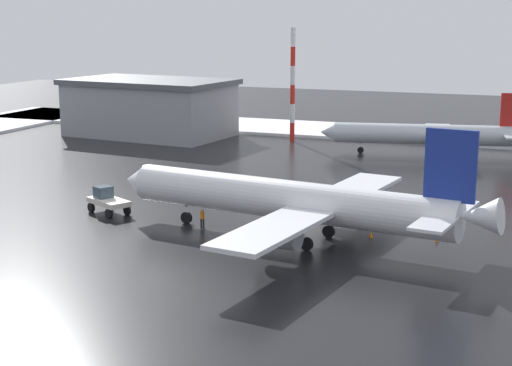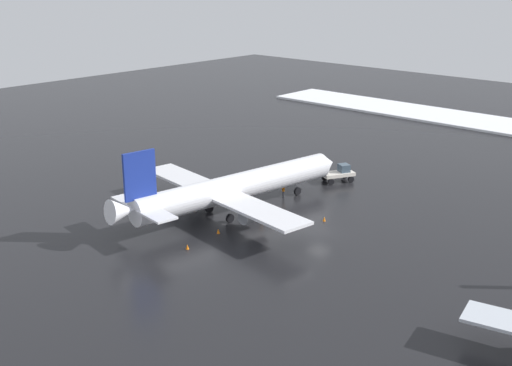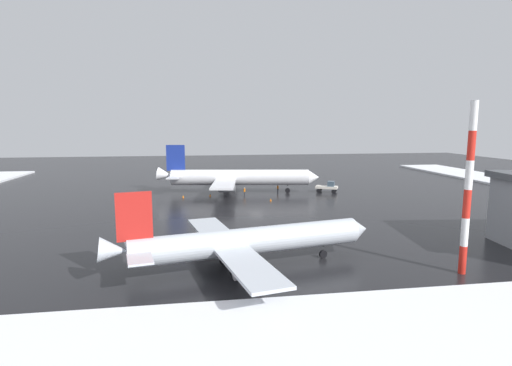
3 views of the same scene
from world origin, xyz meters
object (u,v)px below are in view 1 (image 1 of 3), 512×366
(ground_crew_by_nose_gear, at_px, (202,217))
(ground_crew_mid_apron, at_px, (294,218))
(traffic_cone_near_nose, at_px, (273,205))
(traffic_cone_mid_line, at_px, (371,234))
(cargo_hangar, at_px, (150,107))
(traffic_cone_wingtip_side, at_px, (437,238))
(airplane_far_rear, at_px, (430,134))
(antenna_mast, at_px, (293,85))
(pushback_tug, at_px, (107,200))
(airplane_parked_portside, at_px, (296,201))

(ground_crew_by_nose_gear, distance_m, ground_crew_mid_apron, 8.11)
(traffic_cone_near_nose, xyz_separation_m, traffic_cone_mid_line, (-11.35, 6.80, 0.00))
(cargo_hangar, xyz_separation_m, traffic_cone_wingtip_side, (-50.88, 43.22, -4.17))
(traffic_cone_near_nose, height_order, traffic_cone_mid_line, same)
(traffic_cone_near_nose, relative_size, traffic_cone_mid_line, 1.00)
(airplane_far_rear, height_order, antenna_mast, antenna_mast)
(traffic_cone_mid_line, distance_m, traffic_cone_wingtip_side, 5.47)
(ground_crew_by_nose_gear, relative_size, antenna_mast, 0.10)
(pushback_tug, xyz_separation_m, traffic_cone_near_nose, (-14.04, -7.70, -1.01))
(cargo_hangar, distance_m, traffic_cone_mid_line, 63.35)
(airplane_parked_portside, xyz_separation_m, airplane_far_rear, (-3.79, -45.32, -0.59))
(pushback_tug, xyz_separation_m, ground_crew_by_nose_gear, (-10.72, 1.56, -0.31))
(airplane_far_rear, bearing_deg, cargo_hangar, -14.17)
(pushback_tug, bearing_deg, antenna_mast, -65.92)
(airplane_far_rear, relative_size, traffic_cone_mid_line, 51.87)
(pushback_tug, height_order, antenna_mast, antenna_mast)
(ground_crew_mid_apron, height_order, cargo_hangar, cargo_hangar)
(airplane_parked_portside, height_order, antenna_mast, antenna_mast)
(ground_crew_mid_apron, distance_m, cargo_hangar, 58.18)
(ground_crew_mid_apron, bearing_deg, pushback_tug, 7.59)
(ground_crew_mid_apron, bearing_deg, traffic_cone_near_nose, -52.67)
(traffic_cone_near_nose, relative_size, traffic_cone_wingtip_side, 1.00)
(airplane_far_rear, bearing_deg, pushback_tug, 49.60)
(cargo_hangar, distance_m, traffic_cone_wingtip_side, 66.89)
(ground_crew_by_nose_gear, relative_size, cargo_hangar, 0.06)
(airplane_far_rear, height_order, cargo_hangar, cargo_hangar)
(ground_crew_by_nose_gear, xyz_separation_m, cargo_hangar, (30.79, -46.40, 3.47))
(antenna_mast, bearing_deg, airplane_far_rear, 167.60)
(airplane_far_rear, height_order, ground_crew_by_nose_gear, airplane_far_rear)
(traffic_cone_near_nose, bearing_deg, airplane_parked_portside, 119.47)
(airplane_parked_portside, bearing_deg, antenna_mast, -62.80)
(pushback_tug, distance_m, cargo_hangar, 49.22)
(traffic_cone_mid_line, bearing_deg, traffic_cone_wingtip_side, -172.52)
(ground_crew_by_nose_gear, xyz_separation_m, traffic_cone_near_nose, (-3.31, -9.27, -0.70))
(traffic_cone_near_nose, xyz_separation_m, traffic_cone_wingtip_side, (-16.78, 6.09, 0.00))
(airplane_parked_portside, bearing_deg, ground_crew_mid_apron, -60.96)
(airplane_far_rear, distance_m, pushback_tug, 49.03)
(ground_crew_by_nose_gear, bearing_deg, antenna_mast, -15.70)
(antenna_mast, bearing_deg, pushback_tug, 87.06)
(airplane_parked_portside, bearing_deg, airplane_far_rear, -86.63)
(ground_crew_mid_apron, xyz_separation_m, cargo_hangar, (38.39, -43.58, 3.47))
(traffic_cone_near_nose, bearing_deg, antenna_mast, -73.82)
(antenna_mast, xyz_separation_m, traffic_cone_mid_line, (-22.94, 46.74, -8.12))
(ground_crew_mid_apron, distance_m, traffic_cone_wingtip_side, 12.51)
(airplane_far_rear, distance_m, ground_crew_by_nose_gear, 46.40)
(airplane_far_rear, relative_size, pushback_tug, 5.60)
(airplane_parked_portside, distance_m, traffic_cone_mid_line, 7.25)
(antenna_mast, distance_m, cargo_hangar, 23.03)
(pushback_tug, height_order, ground_crew_by_nose_gear, pushback_tug)
(pushback_tug, bearing_deg, traffic_cone_wingtip_side, -149.98)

